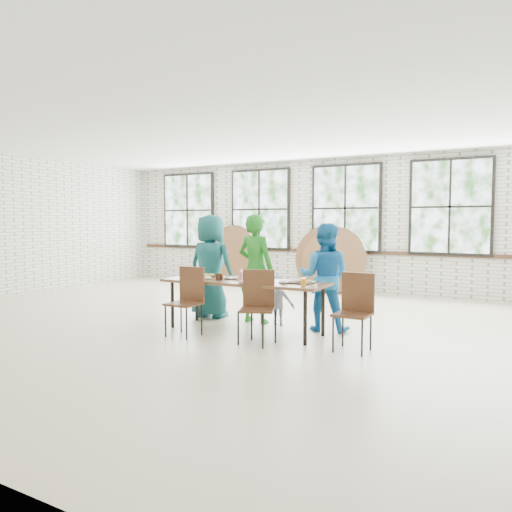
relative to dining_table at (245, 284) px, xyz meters
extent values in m
plane|color=beige|center=(-0.15, 0.19, -0.69)|extent=(12.00, 12.00, 0.00)
plane|color=white|center=(-0.15, 0.19, 2.31)|extent=(12.00, 12.00, 0.00)
plane|color=silver|center=(-0.15, 4.69, 0.81)|extent=(12.00, 0.00, 12.00)
cube|color=#422819|center=(-0.15, 4.66, 0.21)|extent=(11.80, 0.05, 0.08)
cube|color=black|center=(-4.55, 4.63, 1.19)|extent=(1.62, 0.05, 1.97)
cube|color=white|center=(-4.55, 4.60, 1.19)|extent=(1.50, 0.01, 1.85)
cube|color=black|center=(-2.35, 4.63, 1.19)|extent=(1.62, 0.05, 1.97)
cube|color=white|center=(-2.35, 4.60, 1.19)|extent=(1.50, 0.01, 1.85)
cube|color=black|center=(-0.15, 4.63, 1.19)|extent=(1.62, 0.05, 1.97)
cube|color=white|center=(-0.15, 4.60, 1.19)|extent=(1.50, 0.01, 1.85)
cube|color=black|center=(2.05, 4.63, 1.19)|extent=(1.62, 0.05, 1.97)
cube|color=white|center=(2.05, 4.60, 1.19)|extent=(1.50, 0.01, 1.85)
cube|color=brown|center=(0.00, 0.00, 0.03)|extent=(2.44, 0.92, 0.04)
cylinder|color=black|center=(-1.08, -0.30, -0.34)|extent=(0.05, 0.05, 0.70)
cylinder|color=black|center=(-1.08, 0.30, -0.34)|extent=(0.05, 0.05, 0.70)
cylinder|color=black|center=(1.08, -0.30, -0.34)|extent=(0.05, 0.05, 0.70)
cylinder|color=black|center=(1.08, 0.30, -0.34)|extent=(0.05, 0.05, 0.70)
cube|color=#4D2D19|center=(-0.58, -0.67, -0.24)|extent=(0.42, 0.40, 0.03)
cube|color=#4D2D19|center=(-0.58, -0.48, 0.01)|extent=(0.42, 0.03, 0.50)
cylinder|color=black|center=(-0.76, -0.84, -0.47)|extent=(0.02, 0.02, 0.44)
cylinder|color=black|center=(-0.76, -0.50, -0.47)|extent=(0.02, 0.02, 0.44)
cylinder|color=black|center=(-0.40, -0.84, -0.47)|extent=(0.02, 0.02, 0.44)
cylinder|color=black|center=(-0.40, -0.50, -0.47)|extent=(0.02, 0.02, 0.44)
cube|color=#4D2D19|center=(0.52, -0.55, -0.24)|extent=(0.54, 0.53, 0.03)
cube|color=#4D2D19|center=(0.44, -0.38, 0.01)|extent=(0.40, 0.19, 0.50)
cylinder|color=black|center=(0.34, -0.72, -0.47)|extent=(0.02, 0.02, 0.44)
cylinder|color=black|center=(0.34, -0.38, -0.47)|extent=(0.02, 0.02, 0.44)
cylinder|color=black|center=(0.70, -0.72, -0.47)|extent=(0.02, 0.02, 0.44)
cylinder|color=black|center=(0.70, -0.38, -0.47)|extent=(0.02, 0.02, 0.44)
cube|color=#4D2D19|center=(1.70, -0.28, -0.24)|extent=(0.43, 0.41, 0.03)
cube|color=#4D2D19|center=(1.70, -0.09, 0.01)|extent=(0.42, 0.04, 0.50)
cylinder|color=black|center=(1.52, -0.45, -0.47)|extent=(0.02, 0.02, 0.44)
cylinder|color=black|center=(1.52, -0.11, -0.47)|extent=(0.02, 0.02, 0.44)
cylinder|color=black|center=(1.88, -0.45, -0.47)|extent=(0.02, 0.02, 0.44)
cylinder|color=black|center=(1.88, -0.11, -0.47)|extent=(0.02, 0.02, 0.44)
imported|color=#195F5A|center=(-1.05, 0.65, 0.16)|extent=(0.84, 0.56, 1.70)
imported|color=#207A20|center=(-0.19, 0.65, 0.16)|extent=(0.65, 0.46, 1.70)
imported|color=#121A39|center=(0.21, 0.65, -0.30)|extent=(0.57, 0.45, 0.77)
imported|color=#1A72BB|center=(0.96, 0.65, 0.09)|extent=(0.85, 0.71, 1.56)
cube|color=black|center=(-0.83, 0.12, 0.06)|extent=(0.44, 0.33, 0.02)
cube|color=black|center=(-0.11, 0.12, 0.06)|extent=(0.44, 0.33, 0.02)
cube|color=black|center=(0.78, 0.13, 0.06)|extent=(0.44, 0.33, 0.02)
cylinder|color=black|center=(-0.33, -0.16, 0.10)|extent=(0.09, 0.09, 0.09)
cube|color=red|center=(0.04, -0.16, 0.11)|extent=(0.07, 0.06, 0.11)
cylinder|color=#1835B8|center=(0.31, -0.13, 0.10)|extent=(0.07, 0.07, 0.10)
cylinder|color=orange|center=(1.00, -0.18, 0.11)|extent=(0.07, 0.07, 0.11)
cylinder|color=white|center=(0.42, -0.19, 0.10)|extent=(0.17, 0.17, 0.10)
ellipsoid|color=white|center=(-0.51, -0.18, 0.08)|extent=(0.11, 0.11, 0.05)
ellipsoid|color=white|center=(0.17, -0.29, 0.08)|extent=(0.11, 0.11, 0.05)
ellipsoid|color=white|center=(0.66, -0.07, 0.08)|extent=(0.11, 0.11, 0.05)
cylinder|color=brown|center=(-3.04, 4.43, 0.05)|extent=(1.50, 0.27, 1.49)
cylinder|color=brown|center=(-3.01, 4.33, 0.05)|extent=(1.50, 0.33, 1.48)
cylinder|color=brown|center=(-0.53, 4.43, 0.05)|extent=(1.50, 0.24, 1.49)
cylinder|color=brown|center=(-0.32, 4.33, 0.05)|extent=(1.50, 0.43, 1.46)
camera|label=1|loc=(3.66, -6.07, 0.90)|focal=35.00mm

